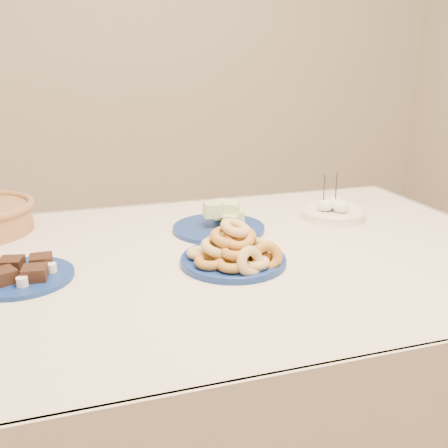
{
  "coord_description": "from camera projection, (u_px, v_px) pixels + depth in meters",
  "views": [
    {
      "loc": [
        -0.36,
        -1.2,
        1.24
      ],
      "look_at": [
        0.0,
        -0.05,
        0.85
      ],
      "focal_mm": 40.0,
      "sensor_mm": 36.0,
      "label": 1
    }
  ],
  "objects": [
    {
      "name": "dining_table",
      "position": [
        219.0,
        289.0,
        1.38
      ],
      "size": [
        1.71,
        1.11,
        0.75
      ],
      "color": "brown",
      "rests_on": "ground"
    },
    {
      "name": "candle_holder",
      "position": [
        328.0,
        214.0,
        1.65
      ],
      "size": [
        0.11,
        0.11,
        0.15
      ],
      "rotation": [
        0.0,
        0.0,
        0.23
      ],
      "color": "tan",
      "rests_on": "dining_table"
    },
    {
      "name": "egg_bowl",
      "position": [
        333.0,
        212.0,
        1.64
      ],
      "size": [
        0.28,
        0.28,
        0.07
      ],
      "rotation": [
        0.0,
        0.0,
        -0.42
      ],
      "color": "white",
      "rests_on": "dining_table"
    },
    {
      "name": "brownie_plate",
      "position": [
        22.0,
        274.0,
        1.18
      ],
      "size": [
        0.27,
        0.27,
        0.04
      ],
      "rotation": [
        0.0,
        0.0,
        0.11
      ],
      "color": "navy",
      "rests_on": "dining_table"
    },
    {
      "name": "donut_platter",
      "position": [
        235.0,
        252.0,
        1.27
      ],
      "size": [
        0.34,
        0.34,
        0.12
      ],
      "rotation": [
        0.0,
        0.0,
        0.27
      ],
      "color": "navy",
      "rests_on": "dining_table"
    },
    {
      "name": "melon_plate",
      "position": [
        221.0,
        221.0,
        1.53
      ],
      "size": [
        0.32,
        0.32,
        0.1
      ],
      "rotation": [
        0.0,
        0.0,
        0.15
      ],
      "color": "navy",
      "rests_on": "dining_table"
    }
  ]
}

